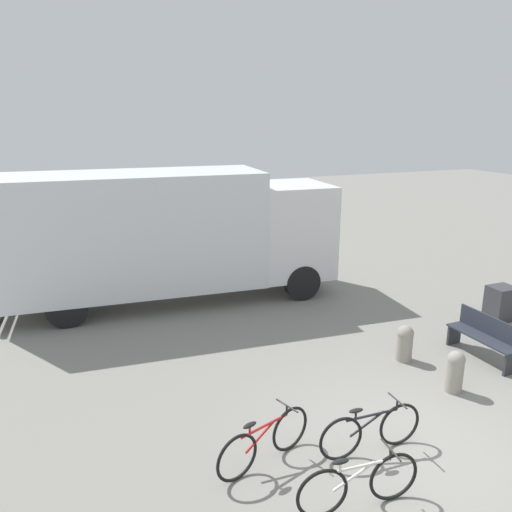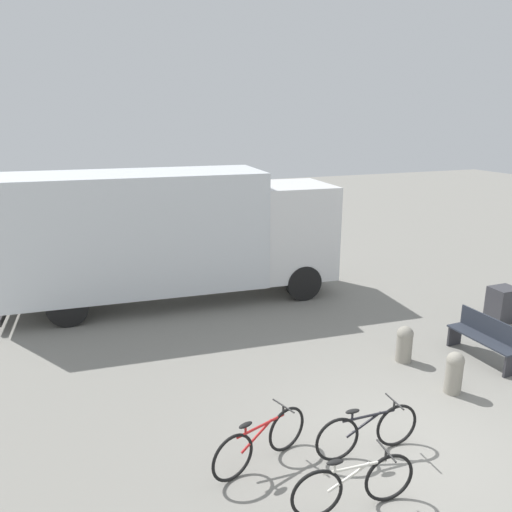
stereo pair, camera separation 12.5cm
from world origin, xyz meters
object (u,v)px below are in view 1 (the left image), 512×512
object	(u,v)px
bicycle_middle	(358,483)
bicycle_far	(371,430)
bollard_near_bench	(455,370)
bollard_far_bench	(405,342)
utility_box	(501,303)
delivery_truck	(170,232)
park_bench	(485,336)
bicycle_near	(265,441)

from	to	relation	value
bicycle_middle	bicycle_far	xyz separation A→B (m)	(0.75, 0.85, 0.00)
bicycle_middle	bicycle_far	distance (m)	1.14
bollard_near_bench	bicycle_middle	bearing A→B (deg)	-150.96
bollard_far_bench	utility_box	xyz separation A→B (m)	(3.41, 0.85, 0.01)
delivery_truck	park_bench	bearing A→B (deg)	-43.23
bollard_near_bench	utility_box	distance (m)	3.96
bicycle_near	bollard_near_bench	xyz separation A→B (m)	(3.83, 0.53, 0.06)
delivery_truck	bicycle_near	distance (m)	6.95
delivery_truck	bollard_near_bench	xyz separation A→B (m)	(3.60, -6.26, -1.42)
delivery_truck	bicycle_middle	distance (m)	8.12
utility_box	park_bench	bearing A→B (deg)	-144.20
bicycle_middle	bollard_far_bench	size ratio (longest dim) A/B	2.25
park_bench	delivery_truck	bearing A→B (deg)	41.09
delivery_truck	bollard_far_bench	xyz separation A→B (m)	(3.52, -4.98, -1.44)
bollard_far_bench	utility_box	size ratio (longest dim) A/B	0.90
park_bench	bicycle_near	size ratio (longest dim) A/B	0.97
park_bench	bicycle_far	size ratio (longest dim) A/B	0.93
bicycle_middle	utility_box	bearing A→B (deg)	35.30
bicycle_middle	bicycle_near	bearing A→B (deg)	127.08
bollard_near_bench	utility_box	xyz separation A→B (m)	(3.34, 2.13, -0.01)
bicycle_middle	utility_box	world-z (taller)	utility_box
bicycle_middle	bollard_far_bench	bearing A→B (deg)	49.29
delivery_truck	bollard_near_bench	bearing A→B (deg)	-56.05
park_bench	bicycle_middle	size ratio (longest dim) A/B	0.93
bicycle_near	bicycle_middle	xyz separation A→B (m)	(0.75, -1.18, 0.00)
bicycle_middle	bollard_far_bench	distance (m)	4.23
park_bench	bicycle_near	world-z (taller)	park_bench
bicycle_middle	utility_box	size ratio (longest dim) A/B	2.02
bicycle_near	bollard_far_bench	bearing A→B (deg)	7.05
park_bench	bollard_near_bench	bearing A→B (deg)	116.35
bicycle_near	bollard_far_bench	xyz separation A→B (m)	(3.75, 1.81, 0.03)
delivery_truck	bicycle_middle	size ratio (longest dim) A/B	5.10
bicycle_near	bollard_far_bench	distance (m)	4.17
bicycle_far	bollard_near_bench	distance (m)	2.47
bollard_near_bench	bollard_far_bench	distance (m)	1.28
bicycle_near	utility_box	xyz separation A→B (m)	(7.16, 2.66, 0.05)
park_bench	bollard_near_bench	distance (m)	1.66
bicycle_far	utility_box	distance (m)	6.40
delivery_truck	bicycle_near	world-z (taller)	delivery_truck
park_bench	bicycle_far	xyz separation A→B (m)	(-3.78, -1.63, -0.11)
park_bench	utility_box	world-z (taller)	park_bench
park_bench	bicycle_middle	bearing A→B (deg)	117.06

